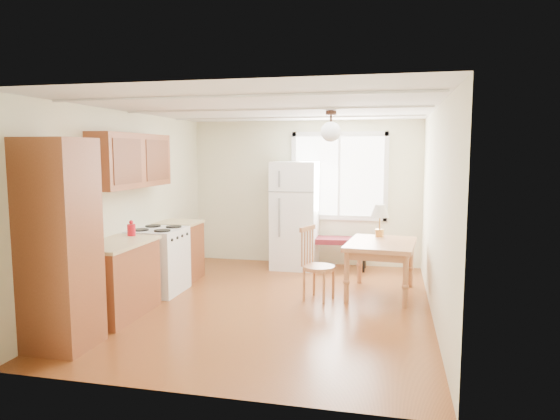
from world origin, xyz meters
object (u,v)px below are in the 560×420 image
(dining_table, at_px, (381,249))
(chair, at_px, (313,258))
(bench, at_px, (336,241))
(refrigerator, at_px, (295,215))

(dining_table, height_order, chair, chair)
(bench, distance_m, dining_table, 1.60)
(dining_table, relative_size, chair, 1.30)
(refrigerator, xyz_separation_m, bench, (0.69, 0.03, -0.43))
(chair, bearing_deg, refrigerator, 126.78)
(bench, height_order, chair, chair)
(refrigerator, height_order, chair, refrigerator)
(refrigerator, relative_size, bench, 1.53)
(refrigerator, distance_m, bench, 0.81)
(dining_table, bearing_deg, chair, -149.85)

